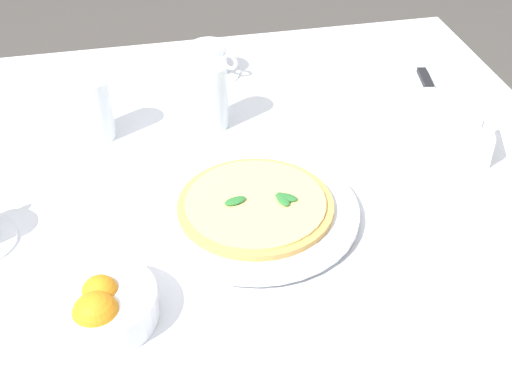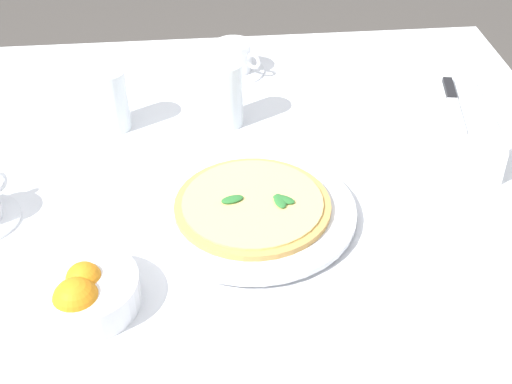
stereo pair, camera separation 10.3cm
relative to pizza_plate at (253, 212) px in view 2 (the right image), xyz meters
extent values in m
cube|color=white|center=(-0.08, 0.02, -0.02)|extent=(1.15, 1.15, 0.02)
cube|color=white|center=(-0.65, 0.02, -0.17)|extent=(0.01, 1.15, 0.28)
cylinder|color=brown|center=(-0.56, -0.46, -0.39)|extent=(0.06, 0.06, 0.72)
cylinder|color=brown|center=(-0.56, 0.50, -0.39)|extent=(0.06, 0.06, 0.72)
cylinder|color=white|center=(0.00, 0.00, -0.01)|extent=(0.19, 0.19, 0.01)
cylinder|color=white|center=(0.00, 0.00, 0.00)|extent=(0.32, 0.32, 0.01)
cylinder|color=tan|center=(0.00, 0.00, 0.01)|extent=(0.24, 0.24, 0.01)
cylinder|color=#EFD17A|center=(0.00, 0.00, 0.02)|extent=(0.22, 0.22, 0.00)
ellipsoid|color=#2D7533|center=(0.00, 0.05, 0.02)|extent=(0.03, 0.04, 0.01)
ellipsoid|color=#2D7533|center=(0.01, 0.04, 0.02)|extent=(0.04, 0.02, 0.01)
ellipsoid|color=#2D7533|center=(0.00, -0.03, 0.02)|extent=(0.03, 0.04, 0.01)
cylinder|color=white|center=(-0.48, 0.01, -0.01)|extent=(0.13, 0.13, 0.01)
cylinder|color=white|center=(-0.48, 0.01, 0.03)|extent=(0.08, 0.08, 0.06)
torus|color=white|center=(-0.45, 0.04, 0.03)|extent=(0.03, 0.03, 0.03)
cylinder|color=black|center=(-0.48, 0.01, 0.05)|extent=(0.07, 0.07, 0.00)
cylinder|color=white|center=(-0.28, -0.02, 0.05)|extent=(0.07, 0.07, 0.12)
cylinder|color=silver|center=(-0.28, -0.02, 0.03)|extent=(0.06, 0.06, 0.08)
cylinder|color=white|center=(-0.29, -0.23, 0.05)|extent=(0.07, 0.07, 0.12)
cylinder|color=silver|center=(-0.29, -0.23, 0.03)|extent=(0.06, 0.06, 0.08)
cube|color=white|center=(-0.28, 0.41, 0.00)|extent=(0.23, 0.15, 0.02)
cube|color=silver|center=(-0.23, 0.40, 0.01)|extent=(0.12, 0.04, 0.01)
cube|color=black|center=(-0.33, 0.42, 0.01)|extent=(0.08, 0.03, 0.01)
cylinder|color=white|center=(0.16, -0.24, 0.01)|extent=(0.15, 0.15, 0.04)
sphere|color=orange|center=(0.19, -0.25, 0.02)|extent=(0.06, 0.06, 0.06)
sphere|color=orange|center=(0.15, -0.24, 0.03)|extent=(0.05, 0.05, 0.05)
cube|color=white|center=(-0.08, 0.43, 0.02)|extent=(0.09, 0.03, 0.06)
camera|label=1|loc=(0.84, -0.18, 0.70)|focal=49.82mm
camera|label=2|loc=(0.86, -0.08, 0.70)|focal=49.82mm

